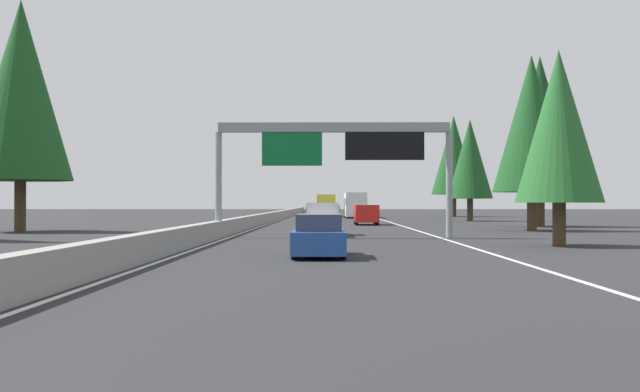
# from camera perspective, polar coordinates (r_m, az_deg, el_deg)

# --- Properties ---
(ground_plane) EXTENTS (320.00, 320.00, 0.00)m
(ground_plane) POSITION_cam_1_polar(r_m,az_deg,el_deg) (64.68, -4.32, -2.18)
(ground_plane) COLOR #262628
(median_barrier) EXTENTS (180.00, 0.56, 0.90)m
(median_barrier) POSITION_cam_1_polar(r_m,az_deg,el_deg) (84.63, -3.36, -1.49)
(median_barrier) COLOR gray
(median_barrier) RESTS_ON ground
(shoulder_stripe_right) EXTENTS (160.00, 0.16, 0.01)m
(shoulder_stripe_right) POSITION_cam_1_polar(r_m,az_deg,el_deg) (74.68, 5.20, -1.95)
(shoulder_stripe_right) COLOR silver
(shoulder_stripe_right) RESTS_ON ground
(shoulder_stripe_median) EXTENTS (160.00, 0.16, 0.01)m
(shoulder_stripe_median) POSITION_cam_1_polar(r_m,az_deg,el_deg) (74.63, -3.47, -1.95)
(shoulder_stripe_median) COLOR silver
(shoulder_stripe_median) RESTS_ON ground
(sign_gantry_overhead) EXTENTS (0.50, 12.68, 6.14)m
(sign_gantry_overhead) POSITION_cam_1_polar(r_m,az_deg,el_deg) (39.88, 1.30, 3.82)
(sign_gantry_overhead) COLOR gray
(sign_gantry_overhead) RESTS_ON ground
(sedan_far_left) EXTENTS (4.40, 1.80, 1.47)m
(sedan_far_left) POSITION_cam_1_polar(r_m,az_deg,el_deg) (25.81, -0.06, -3.14)
(sedan_far_left) COLOR #1E4793
(sedan_far_left) RESTS_ON ground
(pickup_far_right) EXTENTS (5.60, 2.00, 1.86)m
(pickup_far_right) POSITION_cam_1_polar(r_m,az_deg,el_deg) (42.73, 0.21, -1.80)
(pickup_far_right) COLOR silver
(pickup_far_right) RESTS_ON ground
(minivan_distant_a) EXTENTS (5.00, 1.95, 1.69)m
(minivan_distant_a) POSITION_cam_1_polar(r_m,az_deg,el_deg) (63.59, 3.53, -1.35)
(minivan_distant_a) COLOR red
(minivan_distant_a) RESTS_ON ground
(box_truck_mid_left) EXTENTS (8.50, 2.40, 2.95)m
(box_truck_mid_left) POSITION_cam_1_polar(r_m,az_deg,el_deg) (99.51, 0.48, -0.68)
(box_truck_mid_left) COLOR gold
(box_truck_mid_left) RESTS_ON ground
(sedan_near_center) EXTENTS (4.40, 1.80, 1.47)m
(sedan_near_center) POSITION_cam_1_polar(r_m,az_deg,el_deg) (114.71, 0.56, -1.12)
(sedan_near_center) COLOR maroon
(sedan_near_center) RESTS_ON ground
(sedan_mid_right) EXTENTS (4.40, 1.80, 1.47)m
(sedan_mid_right) POSITION_cam_1_polar(r_m,az_deg,el_deg) (80.49, 0.35, -1.37)
(sedan_mid_right) COLOR #2D6B38
(sedan_mid_right) RESTS_ON ground
(bus_near_right) EXTENTS (11.50, 2.55, 3.10)m
(bus_near_right) POSITION_cam_1_polar(r_m,az_deg,el_deg) (93.94, 2.68, -0.62)
(bus_near_right) COLOR white
(bus_near_right) RESTS_ON ground
(sedan_distant_b) EXTENTS (4.40, 1.80, 1.47)m
(sedan_distant_b) POSITION_cam_1_polar(r_m,az_deg,el_deg) (107.98, 0.49, -1.16)
(sedan_distant_b) COLOR #1E4793
(sedan_distant_b) RESTS_ON ground
(conifer_right_foreground) EXTENTS (3.74, 3.74, 8.50)m
(conifer_right_foreground) POSITION_cam_1_polar(r_m,az_deg,el_deg) (33.97, 17.76, 5.08)
(conifer_right_foreground) COLOR #4C3823
(conifer_right_foreground) RESTS_ON ground
(conifer_right_near) EXTENTS (5.18, 5.18, 11.77)m
(conifer_right_near) POSITION_cam_1_polar(r_m,az_deg,el_deg) (52.04, 15.84, 5.33)
(conifer_right_near) COLOR #4C3823
(conifer_right_near) RESTS_ON ground
(conifer_right_mid) EXTENTS (5.93, 5.93, 13.47)m
(conifer_right_mid) POSITION_cam_1_polar(r_m,az_deg,el_deg) (61.61, 16.44, 5.39)
(conifer_right_mid) COLOR #4C3823
(conifer_right_mid) RESTS_ON ground
(conifer_right_far) EXTENTS (4.62, 4.62, 10.50)m
(conifer_right_far) POSITION_cam_1_polar(r_m,az_deg,el_deg) (78.25, 11.37, 2.79)
(conifer_right_far) COLOR #4C3823
(conifer_right_far) RESTS_ON ground
(conifer_right_distant) EXTENTS (6.06, 6.06, 13.78)m
(conifer_right_distant) POSITION_cam_1_polar(r_m,az_deg,el_deg) (103.27, 10.16, 3.10)
(conifer_right_distant) COLOR #4C3823
(conifer_right_distant) RESTS_ON ground
(conifer_left_near) EXTENTS (6.64, 6.64, 15.08)m
(conifer_left_near) POSITION_cam_1_polar(r_m,az_deg,el_deg) (52.57, -21.88, 7.51)
(conifer_left_near) COLOR #4C3823
(conifer_left_near) RESTS_ON ground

